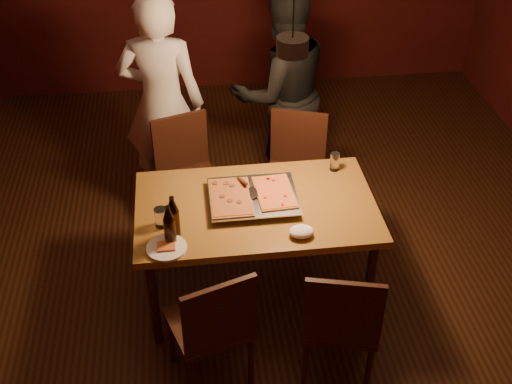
{
  "coord_description": "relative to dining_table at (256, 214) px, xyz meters",
  "views": [
    {
      "loc": [
        -0.61,
        -3.24,
        3.2
      ],
      "look_at": [
        -0.21,
        -0.1,
        0.85
      ],
      "focal_mm": 45.0,
      "sensor_mm": 36.0,
      "label": 1
    }
  ],
  "objects": [
    {
      "name": "room_shell",
      "position": [
        0.21,
        0.1,
        0.72
      ],
      "size": [
        6.0,
        6.0,
        6.0
      ],
      "color": "#3A2010",
      "rests_on": "ground"
    },
    {
      "name": "dining_table",
      "position": [
        0.0,
        0.0,
        0.0
      ],
      "size": [
        1.5,
        0.9,
        0.75
      ],
      "color": "#996727",
      "rests_on": "floor"
    },
    {
      "name": "chair_far_left",
      "position": [
        -0.42,
        0.83,
        -0.14
      ],
      "size": [
        0.53,
        0.53,
        0.49
      ],
      "rotation": [
        0.0,
        0.0,
        3.45
      ],
      "color": "#38190F",
      "rests_on": "floor"
    },
    {
      "name": "chair_far_right",
      "position": [
        0.4,
        0.77,
        -0.14
      ],
      "size": [
        0.54,
        0.54,
        0.49
      ],
      "rotation": [
        0.0,
        0.0,
        2.81
      ],
      "color": "#38190F",
      "rests_on": "floor"
    },
    {
      "name": "chair_near_left",
      "position": [
        -0.33,
        -0.73,
        -0.14
      ],
      "size": [
        0.53,
        0.53,
        0.49
      ],
      "rotation": [
        0.0,
        0.0,
        0.32
      ],
      "color": "#38190F",
      "rests_on": "floor"
    },
    {
      "name": "chair_near_right",
      "position": [
        0.38,
        -0.78,
        -0.14
      ],
      "size": [
        0.51,
        0.51,
        0.49
      ],
      "rotation": [
        0.0,
        0.0,
        -0.25
      ],
      "color": "#38190F",
      "rests_on": "floor"
    },
    {
      "name": "pizza_tray",
      "position": [
        -0.01,
        0.04,
        0.1
      ],
      "size": [
        0.58,
        0.48,
        0.05
      ],
      "primitive_type": "cube",
      "rotation": [
        0.0,
        0.0,
        -0.06
      ],
      "color": "silver",
      "rests_on": "dining_table"
    },
    {
      "name": "pizza_meat",
      "position": [
        -0.16,
        0.02,
        0.13
      ],
      "size": [
        0.26,
        0.41,
        0.02
      ],
      "primitive_type": "cube",
      "rotation": [
        0.0,
        0.0,
        -0.0
      ],
      "color": "maroon",
      "rests_on": "pizza_tray"
    },
    {
      "name": "pizza_cheese",
      "position": [
        0.12,
        0.04,
        0.13
      ],
      "size": [
        0.25,
        0.38,
        0.02
      ],
      "primitive_type": "cube",
      "rotation": [
        0.0,
        0.0,
        0.06
      ],
      "color": "gold",
      "rests_on": "pizza_tray"
    },
    {
      "name": "spatula",
      "position": [
        -0.02,
        0.05,
        0.14
      ],
      "size": [
        0.18,
        0.26,
        0.04
      ],
      "primitive_type": null,
      "rotation": [
        0.0,
        0.0,
        0.39
      ],
      "color": "silver",
      "rests_on": "pizza_tray"
    },
    {
      "name": "beer_bottle_a",
      "position": [
        -0.53,
        -0.29,
        0.21
      ],
      "size": [
        0.07,
        0.07,
        0.26
      ],
      "color": "black",
      "rests_on": "dining_table"
    },
    {
      "name": "beer_bottle_b",
      "position": [
        -0.51,
        -0.22,
        0.21
      ],
      "size": [
        0.07,
        0.07,
        0.27
      ],
      "color": "black",
      "rests_on": "dining_table"
    },
    {
      "name": "water_glass_left",
      "position": [
        -0.59,
        -0.13,
        0.14
      ],
      "size": [
        0.08,
        0.08,
        0.12
      ],
      "primitive_type": "cylinder",
      "color": "silver",
      "rests_on": "dining_table"
    },
    {
      "name": "water_glass_right",
      "position": [
        0.57,
        0.32,
        0.14
      ],
      "size": [
        0.06,
        0.06,
        0.13
      ],
      "primitive_type": "cylinder",
      "color": "silver",
      "rests_on": "dining_table"
    },
    {
      "name": "plate_slice",
      "position": [
        -0.56,
        -0.35,
        0.08
      ],
      "size": [
        0.23,
        0.23,
        0.03
      ],
      "color": "white",
      "rests_on": "dining_table"
    },
    {
      "name": "napkin",
      "position": [
        0.23,
        -0.33,
        0.1
      ],
      "size": [
        0.15,
        0.11,
        0.06
      ],
      "primitive_type": "ellipsoid",
      "color": "white",
      "rests_on": "dining_table"
    },
    {
      "name": "diner_white",
      "position": [
        -0.56,
        1.16,
        0.19
      ],
      "size": [
        0.7,
        0.53,
        1.74
      ],
      "primitive_type": "imported",
      "rotation": [
        0.0,
        0.0,
        2.95
      ],
      "color": "silver",
      "rests_on": "floor"
    },
    {
      "name": "diner_dark",
      "position": [
        0.36,
        1.26,
        0.17
      ],
      "size": [
        0.95,
        0.81,
        1.7
      ],
      "primitive_type": "imported",
      "rotation": [
        0.0,
        0.0,
        3.37
      ],
      "color": "black",
      "rests_on": "floor"
    },
    {
      "name": "pendant_lamp",
      "position": [
        0.21,
        0.1,
        1.08
      ],
      "size": [
        0.18,
        0.18,
        1.1
      ],
      "color": "black",
      "rests_on": "ceiling"
    }
  ]
}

